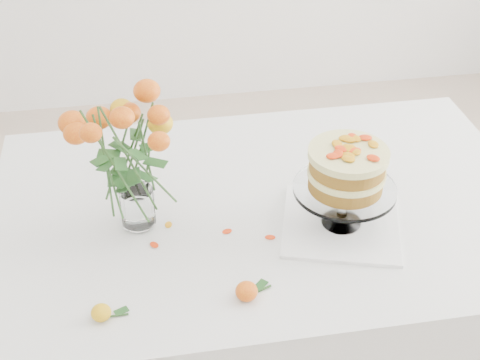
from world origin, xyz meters
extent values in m
cube|color=tan|center=(0.00, 0.00, 0.73)|extent=(1.40, 0.90, 0.04)
cylinder|color=tan|center=(-0.62, 0.37, 0.35)|extent=(0.06, 0.06, 0.71)
cylinder|color=tan|center=(0.62, 0.37, 0.35)|extent=(0.06, 0.06, 0.71)
cube|color=white|center=(0.00, 0.00, 0.75)|extent=(1.42, 0.92, 0.01)
cube|color=white|center=(0.00, 0.46, 0.65)|extent=(1.42, 0.01, 0.20)
cube|color=white|center=(0.16, -0.12, 0.76)|extent=(0.35, 0.35, 0.01)
cylinder|color=white|center=(0.16, -0.12, 0.82)|extent=(0.02, 0.02, 0.08)
cylinder|color=white|center=(0.16, -0.12, 0.87)|extent=(0.25, 0.25, 0.01)
cylinder|color=olive|center=(0.16, -0.12, 0.89)|extent=(0.18, 0.18, 0.04)
cylinder|color=beige|center=(0.16, -0.12, 0.92)|extent=(0.19, 0.19, 0.02)
cylinder|color=olive|center=(0.16, -0.12, 0.94)|extent=(0.18, 0.18, 0.04)
cylinder|color=beige|center=(0.16, -0.12, 0.97)|extent=(0.19, 0.19, 0.02)
cylinder|color=white|center=(-0.33, -0.03, 0.76)|extent=(0.07, 0.07, 0.01)
cylinder|color=white|center=(-0.33, -0.03, 0.81)|extent=(0.08, 0.08, 0.10)
ellipsoid|color=#F1A814|center=(-0.42, -0.34, 0.77)|extent=(0.04, 0.04, 0.04)
cylinder|color=#295020|center=(-0.39, -0.34, 0.76)|extent=(0.05, 0.00, 0.00)
ellipsoid|color=red|center=(-0.11, -0.33, 0.78)|extent=(0.05, 0.05, 0.04)
cylinder|color=#295020|center=(-0.08, -0.32, 0.76)|extent=(0.06, 0.03, 0.00)
ellipsoid|color=orange|center=(-0.12, -0.10, 0.76)|extent=(0.03, 0.02, 0.00)
ellipsoid|color=orange|center=(-0.02, -0.14, 0.76)|extent=(0.03, 0.02, 0.00)
ellipsoid|color=orange|center=(0.02, -0.18, 0.76)|extent=(0.03, 0.02, 0.00)
ellipsoid|color=orange|center=(-0.26, -0.05, 0.76)|extent=(0.03, 0.02, 0.00)
ellipsoid|color=orange|center=(-0.30, -0.12, 0.76)|extent=(0.03, 0.02, 0.00)
camera|label=1|loc=(-0.30, -1.35, 1.82)|focal=50.00mm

